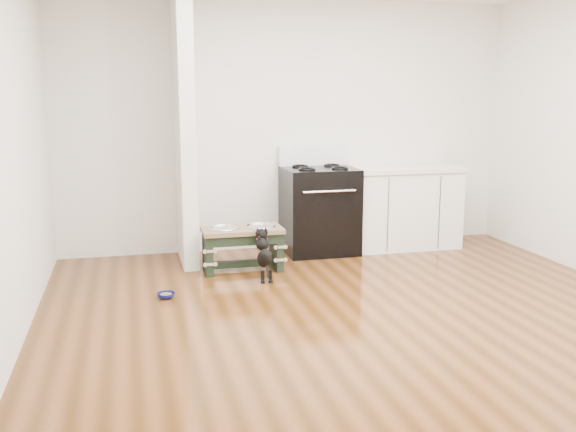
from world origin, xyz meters
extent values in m
plane|color=#43250C|center=(0.00, 0.00, 0.00)|extent=(5.00, 5.00, 0.00)
plane|color=silver|center=(0.00, 2.50, 1.35)|extent=(5.00, 0.00, 5.00)
plane|color=silver|center=(-2.50, 0.00, 1.35)|extent=(0.00, 5.00, 5.00)
cube|color=silver|center=(-1.18, 2.10, 1.35)|extent=(0.15, 0.80, 2.70)
cube|color=black|center=(0.25, 2.15, 0.46)|extent=(0.76, 0.65, 0.92)
cube|color=black|center=(0.25, 1.84, 0.40)|extent=(0.58, 0.02, 0.50)
cylinder|color=silver|center=(0.25, 1.80, 0.72)|extent=(0.56, 0.02, 0.02)
cube|color=white|center=(0.25, 2.43, 1.03)|extent=(0.76, 0.08, 0.22)
torus|color=black|center=(0.07, 2.01, 0.93)|extent=(0.18, 0.18, 0.02)
torus|color=black|center=(0.43, 2.01, 0.93)|extent=(0.18, 0.18, 0.02)
torus|color=black|center=(0.07, 2.29, 0.93)|extent=(0.18, 0.18, 0.02)
torus|color=black|center=(0.43, 2.29, 0.93)|extent=(0.18, 0.18, 0.02)
cube|color=white|center=(1.23, 2.18, 0.43)|extent=(1.20, 0.60, 0.86)
cube|color=beige|center=(1.23, 2.18, 0.89)|extent=(1.24, 0.64, 0.05)
cube|color=black|center=(1.23, 1.92, 0.05)|extent=(1.20, 0.06, 0.10)
cube|color=black|center=(-1.03, 1.64, 0.19)|extent=(0.06, 0.37, 0.38)
cube|color=black|center=(-0.35, 1.64, 0.19)|extent=(0.06, 0.37, 0.38)
cube|color=black|center=(-0.69, 1.47, 0.33)|extent=(0.62, 0.03, 0.10)
cube|color=black|center=(-0.69, 1.64, 0.06)|extent=(0.62, 0.06, 0.06)
cube|color=brown|center=(-0.69, 1.64, 0.40)|extent=(0.77, 0.41, 0.04)
cylinder|color=silver|center=(-0.87, 1.64, 0.41)|extent=(0.27, 0.27, 0.05)
cylinder|color=silver|center=(-0.51, 1.64, 0.41)|extent=(0.27, 0.27, 0.05)
torus|color=silver|center=(-0.87, 1.64, 0.43)|extent=(0.30, 0.30, 0.02)
torus|color=silver|center=(-0.51, 1.64, 0.43)|extent=(0.30, 0.30, 0.02)
cylinder|color=black|center=(-0.59, 1.16, 0.06)|extent=(0.03, 0.03, 0.12)
cylinder|color=black|center=(-0.51, 1.16, 0.06)|extent=(0.03, 0.03, 0.12)
sphere|color=black|center=(-0.59, 1.15, 0.01)|extent=(0.04, 0.04, 0.04)
sphere|color=black|center=(-0.51, 1.15, 0.01)|extent=(0.04, 0.04, 0.04)
ellipsoid|color=black|center=(-0.55, 1.23, 0.21)|extent=(0.14, 0.31, 0.28)
sphere|color=black|center=(-0.55, 1.33, 0.32)|extent=(0.13, 0.13, 0.13)
sphere|color=black|center=(-0.55, 1.37, 0.41)|extent=(0.11, 0.11, 0.11)
sphere|color=black|center=(-0.59, 1.45, 0.41)|extent=(0.04, 0.04, 0.04)
sphere|color=black|center=(-0.52, 1.45, 0.41)|extent=(0.04, 0.04, 0.04)
cylinder|color=black|center=(-0.55, 1.11, 0.12)|extent=(0.02, 0.09, 0.10)
torus|color=#DD416C|center=(-0.55, 1.36, 0.37)|extent=(0.10, 0.07, 0.10)
imported|color=#0D125B|center=(-1.47, 0.93, 0.02)|extent=(0.17, 0.17, 0.05)
cylinder|color=brown|center=(-1.47, 0.93, 0.03)|extent=(0.10, 0.10, 0.02)
camera|label=1|loc=(-1.73, -4.37, 1.72)|focal=40.00mm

